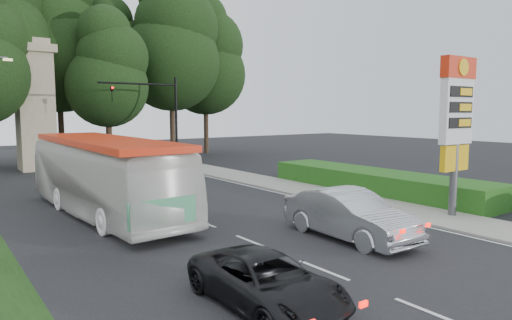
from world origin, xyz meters
TOP-DOWN VIEW (x-y plane):
  - ground at (0.00, 0.00)m, footprint 120.00×120.00m
  - road_surface at (0.00, 12.00)m, footprint 14.00×80.00m
  - sidewalk_right at (8.50, 12.00)m, footprint 3.00×80.00m
  - hedge at (11.50, 8.00)m, footprint 3.00×14.00m
  - gas_station_pylon at (9.20, 1.99)m, footprint 2.10×0.45m
  - traffic_signal_mast at (5.68, 24.00)m, footprint 6.10×0.35m
  - monument at (-2.00, 30.00)m, footprint 3.00×3.00m
  - tree_center_right at (1.00, 35.00)m, footprint 9.24×9.24m
  - tree_east_near at (6.00, 37.00)m, footprint 8.12×8.12m
  - tree_east_mid at (11.00, 33.00)m, footprint 9.52×9.52m
  - tree_far_east at (16.00, 35.00)m, footprint 8.68×8.68m
  - tree_monument_right at (3.50, 29.50)m, footprint 6.72×6.72m
  - transit_bus at (-2.77, 11.27)m, footprint 3.44×12.37m
  - sedan_silver at (3.11, 2.36)m, footprint 2.08×5.43m
  - suv_charcoal at (-2.80, -0.45)m, footprint 2.11×4.53m

SIDE VIEW (x-z plane):
  - ground at x=0.00m, z-range 0.00..0.00m
  - road_surface at x=0.00m, z-range 0.00..0.02m
  - sidewalk_right at x=8.50m, z-range 0.00..0.12m
  - hedge at x=11.50m, z-range 0.00..1.20m
  - suv_charcoal at x=-2.80m, z-range 0.00..1.25m
  - sedan_silver at x=3.11m, z-range 0.00..1.77m
  - transit_bus at x=-2.77m, z-range 0.00..3.41m
  - gas_station_pylon at x=9.20m, z-range 1.02..7.87m
  - traffic_signal_mast at x=5.68m, z-range 1.07..8.27m
  - monument at x=-2.00m, z-range 0.08..10.13m
  - tree_monument_right at x=3.50m, z-range 1.41..14.61m
  - tree_east_near at x=6.00m, z-range 1.71..17.66m
  - tree_far_east at x=16.00m, z-range 1.83..18.88m
  - tree_center_right at x=1.00m, z-range 1.94..20.09m
  - tree_east_mid at x=11.00m, z-range 2.00..20.70m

